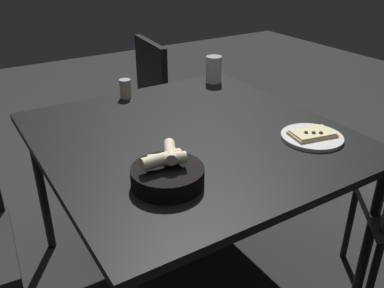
{
  "coord_description": "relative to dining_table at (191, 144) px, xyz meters",
  "views": [
    {
      "loc": [
        -1.26,
        0.78,
        1.42
      ],
      "look_at": [
        -0.09,
        0.05,
        0.72
      ],
      "focal_mm": 38.79,
      "sensor_mm": 36.0,
      "label": 1
    }
  ],
  "objects": [
    {
      "name": "bread_basket",
      "position": [
        -0.28,
        0.26,
        0.09
      ],
      "size": [
        0.23,
        0.23,
        0.12
      ],
      "color": "black",
      "rests_on": "dining_table"
    },
    {
      "name": "pepper_shaker",
      "position": [
        0.5,
        0.05,
        0.09
      ],
      "size": [
        0.06,
        0.06,
        0.09
      ],
      "color": "#BFB299",
      "rests_on": "dining_table"
    },
    {
      "name": "pizza_plate",
      "position": [
        -0.29,
        -0.37,
        0.06
      ],
      "size": [
        0.23,
        0.23,
        0.04
      ],
      "color": "silver",
      "rests_on": "dining_table"
    },
    {
      "name": "ground",
      "position": [
        0.0,
        0.0,
        -0.67
      ],
      "size": [
        8.0,
        8.0,
        0.0
      ],
      "primitive_type": "plane",
      "color": "#292929"
    },
    {
      "name": "beer_glass",
      "position": [
        0.47,
        -0.44,
        0.11
      ],
      "size": [
        0.08,
        0.08,
        0.14
      ],
      "color": "silver",
      "rests_on": "dining_table"
    },
    {
      "name": "chair_near",
      "position": [
        0.91,
        -0.17,
        -0.17
      ],
      "size": [
        0.48,
        0.48,
        0.87
      ],
      "color": "#2A2A2A",
      "rests_on": "ground"
    },
    {
      "name": "dining_table",
      "position": [
        0.0,
        0.0,
        0.0
      ],
      "size": [
        1.17,
        1.13,
        0.72
      ],
      "color": "black",
      "rests_on": "ground"
    }
  ]
}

